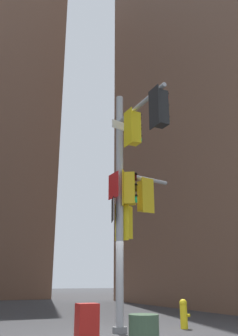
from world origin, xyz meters
name	(u,v)px	position (x,y,z in m)	size (l,w,h in m)	color
ground	(120,333)	(0.00, 0.00, 0.00)	(120.00, 120.00, 0.00)	#38383A
signal_pole_assembly	(131,183)	(0.21, -0.40, 4.24)	(2.44, 3.12, 7.32)	#9EA0A3
fire_hydrant	(184,313)	(2.15, 0.02, 0.44)	(0.33, 0.23, 0.85)	yellow
newspaper_box	(87,327)	(-1.71, -2.13, 0.46)	(0.45, 0.36, 0.92)	red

